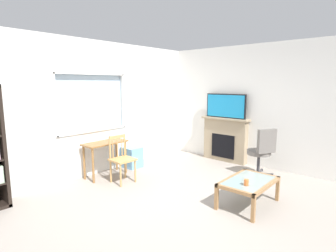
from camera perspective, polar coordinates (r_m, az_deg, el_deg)
name	(u,v)px	position (r m, az deg, el deg)	size (l,w,h in m)	color
ground	(180,207)	(4.37, 2.48, -16.79)	(6.59, 5.76, 0.02)	#9E9389
wall_back_with_window	(89,109)	(5.75, -16.31, 3.39)	(5.59, 0.15, 2.75)	white
wall_right	(260,106)	(6.43, 18.76, 3.95)	(0.12, 4.96, 2.75)	white
desk_under_window	(105,148)	(5.65, -13.11, -4.61)	(0.90, 0.41, 0.71)	olive
wooden_chair	(122,159)	(5.28, -9.78, -6.78)	(0.44, 0.42, 0.90)	tan
plastic_drawer_unit	(132,157)	(6.23, -7.61, -6.53)	(0.35, 0.40, 0.46)	#72ADDB
fireplace	(225,139)	(6.74, 11.92, -2.76)	(0.26, 1.20, 1.07)	tan
tv	(226,106)	(6.61, 12.07, 4.16)	(0.06, 1.02, 0.57)	black
office_chair	(262,150)	(5.83, 19.18, -4.74)	(0.61, 0.62, 1.00)	slate
coffee_table	(249,184)	(4.47, 16.65, -11.58)	(0.98, 0.63, 0.40)	#8C9E99
sippy_cup	(246,182)	(4.22, 16.19, -11.35)	(0.07, 0.07, 0.09)	orange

